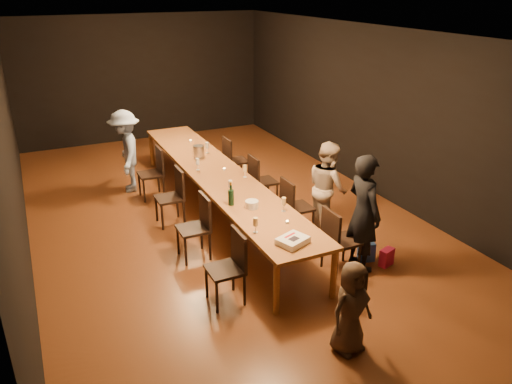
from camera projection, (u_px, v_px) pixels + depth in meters
name	position (u px, v px, depth m)	size (l,w,h in m)	color
ground	(219.00, 214.00, 8.57)	(10.00, 10.00, 0.00)	#452711
room_shell	(215.00, 93.00, 7.76)	(6.04, 10.04, 3.02)	black
table	(218.00, 176.00, 8.30)	(0.90, 6.00, 0.75)	brown
chair_right_0	(342.00, 240.00, 6.73)	(0.42, 0.42, 0.93)	black
chair_right_1	(298.00, 207.00, 7.72)	(0.42, 0.42, 0.93)	black
chair_right_2	(263.00, 181.00, 8.72)	(0.42, 0.42, 0.93)	black
chair_right_3	(236.00, 160.00, 9.72)	(0.42, 0.42, 0.93)	black
chair_left_0	(225.00, 269.00, 6.06)	(0.42, 0.42, 0.93)	black
chair_left_1	(193.00, 228.00, 7.06)	(0.42, 0.42, 0.93)	black
chair_left_2	(169.00, 197.00, 8.05)	(0.42, 0.42, 0.93)	black
chair_left_3	(150.00, 173.00, 9.05)	(0.42, 0.42, 0.93)	black
woman_birthday	(364.00, 213.00, 6.68)	(0.60, 0.39, 1.65)	black
woman_tan	(328.00, 187.00, 7.74)	(0.71, 0.56, 1.47)	tan
man_blue	(126.00, 151.00, 9.25)	(1.00, 0.57, 1.54)	#839DCB
child	(351.00, 308.00, 5.23)	(0.52, 0.34, 1.06)	#413024
gift_bag_red	(387.00, 257.00, 6.97)	(0.21, 0.12, 0.25)	#E4225F
gift_bag_blue	(366.00, 251.00, 7.10)	(0.22, 0.15, 0.28)	blue
birthday_cake	(293.00, 241.00, 6.04)	(0.43, 0.39, 0.08)	white
plate_stack	(252.00, 204.00, 6.99)	(0.19, 0.19, 0.11)	white
champagne_bottle	(231.00, 194.00, 7.03)	(0.08, 0.08, 0.35)	black
ice_bucket	(199.00, 151.00, 8.97)	(0.20, 0.20, 0.22)	#ACACB1
wineglass_0	(256.00, 225.00, 6.28)	(0.06, 0.06, 0.21)	beige
wineglass_1	(284.00, 204.00, 6.86)	(0.06, 0.06, 0.21)	beige
wineglass_2	(230.00, 187.00, 7.45)	(0.06, 0.06, 0.21)	silver
wineglass_3	(245.00, 171.00, 8.06)	(0.06, 0.06, 0.21)	beige
wineglass_4	(198.00, 164.00, 8.37)	(0.06, 0.06, 0.21)	silver
wineglass_5	(207.00, 148.00, 9.19)	(0.06, 0.06, 0.21)	silver
tealight_near	(287.00, 222.00, 6.55)	(0.05, 0.05, 0.03)	#B2B7B2
tealight_mid	(224.00, 169.00, 8.39)	(0.05, 0.05, 0.03)	#B2B7B2
tealight_far	(191.00, 141.00, 9.88)	(0.05, 0.05, 0.03)	#B2B7B2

